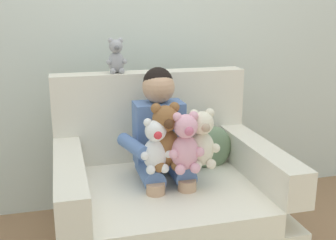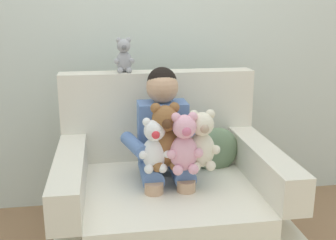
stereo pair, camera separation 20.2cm
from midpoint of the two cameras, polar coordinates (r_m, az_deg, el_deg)
name	(u,v)px [view 2 (the right image)]	position (r m, az deg, el deg)	size (l,w,h in m)	color
back_wall	(149,10)	(2.77, -0.42, 14.80)	(6.00, 0.10, 2.60)	silver
armchair	(167,203)	(2.28, 2.43, -11.31)	(1.12, 0.93, 0.96)	silver
seated_child	(164,139)	(2.18, 2.14, -2.68)	(0.45, 0.39, 0.82)	#597AB7
plush_brown	(165,138)	(2.03, 2.46, -2.53)	(0.20, 0.16, 0.33)	brown
plush_cream	(202,141)	(2.05, 7.45, -2.95)	(0.18, 0.14, 0.30)	silver
plush_pink	(184,144)	(2.00, 5.13, -3.38)	(0.18, 0.14, 0.30)	#EAA8BC
plush_white	(155,146)	(2.01, 1.03, -3.63)	(0.16, 0.13, 0.27)	white
plush_grey_on_backrest	(124,56)	(2.37, -3.61, 8.70)	(0.12, 0.10, 0.20)	#9E9EA3
throw_pillow	(216,150)	(2.38, 9.03, -4.10)	(0.26, 0.12, 0.26)	slate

